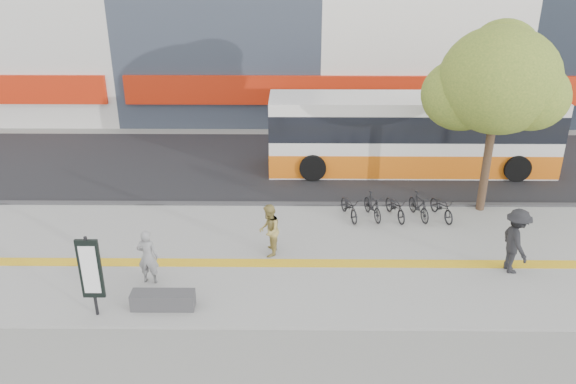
{
  "coord_description": "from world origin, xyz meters",
  "views": [
    {
      "loc": [
        0.69,
        -13.26,
        8.68
      ],
      "look_at": [
        0.54,
        2.0,
        1.9
      ],
      "focal_mm": 35.57,
      "sensor_mm": 36.0,
      "label": 1
    }
  ],
  "objects_px": {
    "bench": "(163,300)",
    "seated_woman": "(148,257)",
    "signboard": "(90,270)",
    "pedestrian_dark": "(516,241)",
    "street_tree": "(497,82)",
    "pedestrian_tan": "(269,230)",
    "bus": "(411,136)"
  },
  "relations": [
    {
      "from": "signboard",
      "to": "pedestrian_tan",
      "type": "distance_m",
      "value": 5.19
    },
    {
      "from": "bench",
      "to": "seated_woman",
      "type": "relative_size",
      "value": 1.01
    },
    {
      "from": "pedestrian_dark",
      "to": "signboard",
      "type": "bearing_deg",
      "value": 96.78
    },
    {
      "from": "pedestrian_tan",
      "to": "pedestrian_dark",
      "type": "bearing_deg",
      "value": 85.75
    },
    {
      "from": "pedestrian_tan",
      "to": "pedestrian_dark",
      "type": "distance_m",
      "value": 6.93
    },
    {
      "from": "street_tree",
      "to": "pedestrian_tan",
      "type": "relative_size",
      "value": 3.95
    },
    {
      "from": "bench",
      "to": "signboard",
      "type": "distance_m",
      "value": 1.94
    },
    {
      "from": "signboard",
      "to": "seated_woman",
      "type": "height_order",
      "value": "signboard"
    },
    {
      "from": "pedestrian_tan",
      "to": "seated_woman",
      "type": "bearing_deg",
      "value": -61.71
    },
    {
      "from": "signboard",
      "to": "street_tree",
      "type": "height_order",
      "value": "street_tree"
    },
    {
      "from": "signboard",
      "to": "seated_woman",
      "type": "bearing_deg",
      "value": 56.81
    },
    {
      "from": "seated_woman",
      "to": "bench",
      "type": "bearing_deg",
      "value": 122.09
    },
    {
      "from": "pedestrian_dark",
      "to": "street_tree",
      "type": "bearing_deg",
      "value": -8.6
    },
    {
      "from": "street_tree",
      "to": "pedestrian_dark",
      "type": "bearing_deg",
      "value": -94.28
    },
    {
      "from": "pedestrian_tan",
      "to": "pedestrian_dark",
      "type": "relative_size",
      "value": 0.84
    },
    {
      "from": "bus",
      "to": "seated_woman",
      "type": "bearing_deg",
      "value": -135.39
    },
    {
      "from": "seated_woman",
      "to": "pedestrian_dark",
      "type": "height_order",
      "value": "pedestrian_dark"
    },
    {
      "from": "bench",
      "to": "street_tree",
      "type": "relative_size",
      "value": 0.25
    },
    {
      "from": "bus",
      "to": "pedestrian_dark",
      "type": "bearing_deg",
      "value": -79.38
    },
    {
      "from": "bus",
      "to": "bench",
      "type": "bearing_deg",
      "value": -129.51
    },
    {
      "from": "bench",
      "to": "signboard",
      "type": "bearing_deg",
      "value": -169.19
    },
    {
      "from": "signboard",
      "to": "pedestrian_tan",
      "type": "xyz_separation_m",
      "value": [
        4.19,
        3.03,
        -0.49
      ]
    },
    {
      "from": "bench",
      "to": "street_tree",
      "type": "distance_m",
      "value": 12.23
    },
    {
      "from": "pedestrian_dark",
      "to": "bus",
      "type": "bearing_deg",
      "value": 6.3
    },
    {
      "from": "bench",
      "to": "pedestrian_dark",
      "type": "bearing_deg",
      "value": 11.15
    },
    {
      "from": "bench",
      "to": "street_tree",
      "type": "height_order",
      "value": "street_tree"
    },
    {
      "from": "signboard",
      "to": "bus",
      "type": "distance_m",
      "value": 13.87
    },
    {
      "from": "bus",
      "to": "seated_woman",
      "type": "distance_m",
      "value": 12.12
    },
    {
      "from": "street_tree",
      "to": "pedestrian_dark",
      "type": "height_order",
      "value": "street_tree"
    },
    {
      "from": "bench",
      "to": "seated_woman",
      "type": "height_order",
      "value": "seated_woman"
    },
    {
      "from": "bench",
      "to": "seated_woman",
      "type": "xyz_separation_m",
      "value": [
        -0.62,
        1.2,
        0.56
      ]
    },
    {
      "from": "bench",
      "to": "street_tree",
      "type": "xyz_separation_m",
      "value": [
        9.78,
        6.02,
        4.21
      ]
    }
  ]
}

